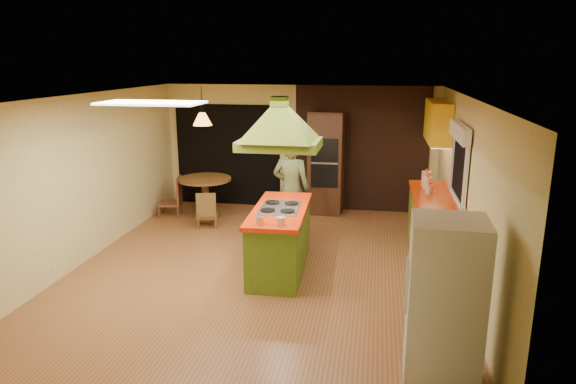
% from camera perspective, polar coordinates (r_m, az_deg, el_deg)
% --- Properties ---
extents(ground, '(6.50, 6.50, 0.00)m').
position_cam_1_polar(ground, '(7.73, -2.47, -8.22)').
color(ground, brown).
rests_on(ground, ground).
extents(room_walls, '(5.50, 6.50, 6.50)m').
position_cam_1_polar(room_walls, '(7.34, -2.58, 0.83)').
color(room_walls, beige).
rests_on(room_walls, ground).
extents(ceiling_plane, '(6.50, 6.50, 0.00)m').
position_cam_1_polar(ceiling_plane, '(7.15, -2.69, 10.62)').
color(ceiling_plane, silver).
rests_on(ceiling_plane, room_walls).
extents(brick_panel, '(2.64, 0.03, 2.50)m').
position_cam_1_polar(brick_panel, '(10.34, 8.14, 4.70)').
color(brick_panel, '#381E14').
rests_on(brick_panel, ground).
extents(nook_opening, '(2.20, 0.03, 2.10)m').
position_cam_1_polar(nook_opening, '(10.81, -6.66, 4.09)').
color(nook_opening, black).
rests_on(nook_opening, ground).
extents(right_counter, '(0.62, 3.05, 0.92)m').
position_cam_1_polar(right_counter, '(8.02, 15.88, -4.40)').
color(right_counter, olive).
rests_on(right_counter, ground).
extents(upper_cabinets, '(0.34, 1.40, 0.70)m').
position_cam_1_polar(upper_cabinets, '(9.27, 16.31, 7.53)').
color(upper_cabinets, yellow).
rests_on(upper_cabinets, room_walls).
extents(window_right, '(0.12, 1.35, 1.06)m').
position_cam_1_polar(window_right, '(7.54, 18.57, 4.51)').
color(window_right, black).
rests_on(window_right, room_walls).
extents(fluor_panel, '(1.20, 0.60, 0.03)m').
position_cam_1_polar(fluor_panel, '(6.36, -14.97, 9.54)').
color(fluor_panel, white).
rests_on(fluor_panel, ceiling_plane).
extents(kitchen_island, '(0.82, 1.89, 0.95)m').
position_cam_1_polar(kitchen_island, '(7.44, -0.90, -5.22)').
color(kitchen_island, '#587F1F').
rests_on(kitchen_island, ground).
extents(range_hood, '(1.11, 0.80, 0.80)m').
position_cam_1_polar(range_hood, '(7.04, -0.95, 8.51)').
color(range_hood, '#5B731C').
rests_on(range_hood, ceiling_plane).
extents(man, '(0.70, 0.52, 1.76)m').
position_cam_1_polar(man, '(8.54, 0.38, 0.24)').
color(man, '#48502A').
rests_on(man, ground).
extents(refrigerator, '(0.69, 0.65, 1.62)m').
position_cam_1_polar(refrigerator, '(5.03, 16.99, -11.77)').
color(refrigerator, silver).
rests_on(refrigerator, ground).
extents(wall_oven, '(0.69, 0.62, 2.02)m').
position_cam_1_polar(wall_oven, '(10.14, 4.25, 3.25)').
color(wall_oven, '#432515').
rests_on(wall_oven, ground).
extents(dining_table, '(1.02, 1.02, 0.76)m').
position_cam_1_polar(dining_table, '(10.11, -9.18, 0.31)').
color(dining_table, brown).
rests_on(dining_table, ground).
extents(chair_left, '(0.50, 0.50, 0.78)m').
position_cam_1_polar(chair_left, '(10.31, -13.01, -0.47)').
color(chair_left, brown).
rests_on(chair_left, ground).
extents(chair_near, '(0.45, 0.45, 0.68)m').
position_cam_1_polar(chair_near, '(9.49, -8.97, -1.86)').
color(chair_near, brown).
rests_on(chair_near, ground).
extents(pendant_lamp, '(0.41, 0.41, 0.23)m').
position_cam_1_polar(pendant_lamp, '(9.87, -9.50, 8.00)').
color(pendant_lamp, '#FF9E3F').
rests_on(pendant_lamp, ceiling_plane).
extents(canister_large, '(0.21, 0.21, 0.24)m').
position_cam_1_polar(canister_large, '(8.95, 15.12, 1.45)').
color(canister_large, beige).
rests_on(canister_large, right_counter).
extents(canister_medium, '(0.16, 0.16, 0.20)m').
position_cam_1_polar(canister_medium, '(8.74, 15.23, 1.00)').
color(canister_medium, '#F2DFC3').
rests_on(canister_medium, right_counter).
extents(canister_small, '(0.12, 0.12, 0.14)m').
position_cam_1_polar(canister_small, '(8.41, 15.42, 0.27)').
color(canister_small, beige).
rests_on(canister_small, right_counter).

